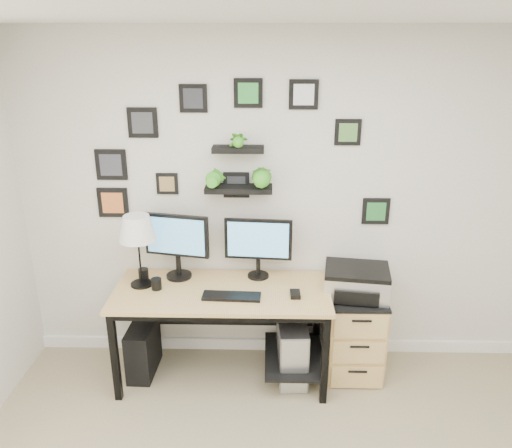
{
  "coord_description": "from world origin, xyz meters",
  "views": [
    {
      "loc": [
        -0.09,
        -1.67,
        2.48
      ],
      "look_at": [
        -0.17,
        1.83,
        1.2
      ],
      "focal_mm": 35.0,
      "sensor_mm": 36.0,
      "label": 1
    }
  ],
  "objects_px": {
    "monitor_right": "(258,243)",
    "mug": "(156,284)",
    "pc_tower_black": "(143,348)",
    "desk": "(227,302)",
    "monitor_left": "(177,241)",
    "pc_tower_grey": "(292,349)",
    "table_lamp": "(137,230)",
    "file_cabinet": "(353,333)",
    "printer": "(356,282)"
  },
  "relations": [
    {
      "from": "table_lamp",
      "to": "file_cabinet",
      "type": "relative_size",
      "value": 0.83
    },
    {
      "from": "desk",
      "to": "table_lamp",
      "type": "xyz_separation_m",
      "value": [
        -0.65,
        0.03,
        0.57
      ]
    },
    {
      "from": "file_cabinet",
      "to": "table_lamp",
      "type": "bearing_deg",
      "value": -179.12
    },
    {
      "from": "monitor_right",
      "to": "pc_tower_black",
      "type": "distance_m",
      "value": 1.24
    },
    {
      "from": "desk",
      "to": "file_cabinet",
      "type": "bearing_deg",
      "value": 3.4
    },
    {
      "from": "desk",
      "to": "pc_tower_grey",
      "type": "relative_size",
      "value": 3.25
    },
    {
      "from": "pc_tower_grey",
      "to": "file_cabinet",
      "type": "bearing_deg",
      "value": 10.14
    },
    {
      "from": "pc_tower_grey",
      "to": "printer",
      "type": "relative_size",
      "value": 0.95
    },
    {
      "from": "table_lamp",
      "to": "pc_tower_grey",
      "type": "distance_m",
      "value": 1.49
    },
    {
      "from": "monitor_right",
      "to": "pc_tower_grey",
      "type": "height_order",
      "value": "monitor_right"
    },
    {
      "from": "mug",
      "to": "pc_tower_black",
      "type": "height_order",
      "value": "mug"
    },
    {
      "from": "monitor_right",
      "to": "monitor_left",
      "type": "bearing_deg",
      "value": -178.08
    },
    {
      "from": "monitor_right",
      "to": "file_cabinet",
      "type": "distance_m",
      "value": 1.03
    },
    {
      "from": "monitor_right",
      "to": "mug",
      "type": "bearing_deg",
      "value": -163.51
    },
    {
      "from": "table_lamp",
      "to": "printer",
      "type": "distance_m",
      "value": 1.67
    },
    {
      "from": "desk",
      "to": "pc_tower_black",
      "type": "height_order",
      "value": "desk"
    },
    {
      "from": "desk",
      "to": "monitor_right",
      "type": "bearing_deg",
      "value": 39.14
    },
    {
      "from": "file_cabinet",
      "to": "printer",
      "type": "xyz_separation_m",
      "value": [
        -0.01,
        0.01,
        0.44
      ]
    },
    {
      "from": "desk",
      "to": "mug",
      "type": "bearing_deg",
      "value": -176.2
    },
    {
      "from": "desk",
      "to": "printer",
      "type": "distance_m",
      "value": 0.99
    },
    {
      "from": "monitor_left",
      "to": "printer",
      "type": "relative_size",
      "value": 0.99
    },
    {
      "from": "pc_tower_black",
      "to": "pc_tower_grey",
      "type": "xyz_separation_m",
      "value": [
        1.17,
        -0.03,
        0.03
      ]
    },
    {
      "from": "monitor_right",
      "to": "printer",
      "type": "height_order",
      "value": "monitor_right"
    },
    {
      "from": "monitor_right",
      "to": "pc_tower_black",
      "type": "xyz_separation_m",
      "value": [
        -0.9,
        -0.19,
        -0.83
      ]
    },
    {
      "from": "monitor_left",
      "to": "pc_tower_black",
      "type": "relative_size",
      "value": 1.25
    },
    {
      "from": "monitor_left",
      "to": "pc_tower_black",
      "type": "bearing_deg",
      "value": -149.51
    },
    {
      "from": "pc_tower_black",
      "to": "file_cabinet",
      "type": "distance_m",
      "value": 1.66
    },
    {
      "from": "monitor_left",
      "to": "monitor_right",
      "type": "bearing_deg",
      "value": 1.92
    },
    {
      "from": "monitor_left",
      "to": "mug",
      "type": "height_order",
      "value": "monitor_left"
    },
    {
      "from": "pc_tower_black",
      "to": "printer",
      "type": "height_order",
      "value": "printer"
    },
    {
      "from": "pc_tower_black",
      "to": "desk",
      "type": "bearing_deg",
      "value": 2.01
    },
    {
      "from": "table_lamp",
      "to": "monitor_left",
      "type": "bearing_deg",
      "value": 27.4
    },
    {
      "from": "desk",
      "to": "mug",
      "type": "height_order",
      "value": "mug"
    },
    {
      "from": "file_cabinet",
      "to": "printer",
      "type": "relative_size",
      "value": 1.29
    },
    {
      "from": "monitor_left",
      "to": "table_lamp",
      "type": "height_order",
      "value": "table_lamp"
    },
    {
      "from": "pc_tower_grey",
      "to": "pc_tower_black",
      "type": "bearing_deg",
      "value": 178.61
    },
    {
      "from": "pc_tower_black",
      "to": "file_cabinet",
      "type": "height_order",
      "value": "file_cabinet"
    },
    {
      "from": "mug",
      "to": "pc_tower_black",
      "type": "distance_m",
      "value": 0.61
    },
    {
      "from": "table_lamp",
      "to": "pc_tower_black",
      "type": "xyz_separation_m",
      "value": [
        -0.03,
        -0.03,
        -0.99
      ]
    },
    {
      "from": "monitor_right",
      "to": "table_lamp",
      "type": "relative_size",
      "value": 0.93
    },
    {
      "from": "monitor_left",
      "to": "monitor_right",
      "type": "height_order",
      "value": "monitor_left"
    },
    {
      "from": "printer",
      "to": "pc_tower_grey",
      "type": "bearing_deg",
      "value": -168.77
    },
    {
      "from": "monitor_right",
      "to": "pc_tower_grey",
      "type": "bearing_deg",
      "value": -39.03
    },
    {
      "from": "monitor_right",
      "to": "pc_tower_black",
      "type": "height_order",
      "value": "monitor_right"
    },
    {
      "from": "pc_tower_grey",
      "to": "desk",
      "type": "bearing_deg",
      "value": 176.74
    },
    {
      "from": "pc_tower_black",
      "to": "pc_tower_grey",
      "type": "relative_size",
      "value": 0.84
    },
    {
      "from": "desk",
      "to": "pc_tower_black",
      "type": "xyz_separation_m",
      "value": [
        -0.67,
        0.0,
        -0.42
      ]
    },
    {
      "from": "pc_tower_black",
      "to": "printer",
      "type": "xyz_separation_m",
      "value": [
        1.65,
        0.07,
        0.57
      ]
    },
    {
      "from": "monitor_right",
      "to": "desk",
      "type": "bearing_deg",
      "value": -140.86
    },
    {
      "from": "monitor_left",
      "to": "monitor_right",
      "type": "xyz_separation_m",
      "value": [
        0.62,
        0.02,
        -0.02
      ]
    }
  ]
}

